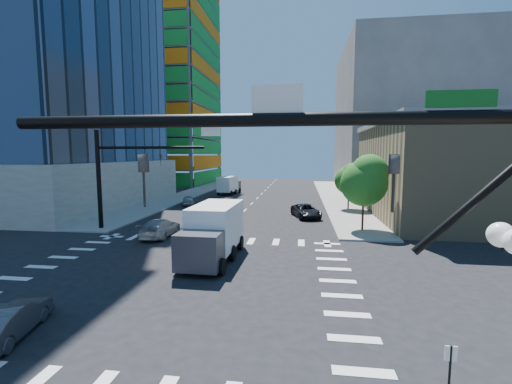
# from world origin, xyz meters

# --- Properties ---
(ground) EXTENTS (160.00, 160.00, 0.00)m
(ground) POSITION_xyz_m (0.00, 0.00, 0.00)
(ground) COLOR black
(ground) RESTS_ON ground
(road_markings) EXTENTS (20.00, 20.00, 0.01)m
(road_markings) POSITION_xyz_m (0.00, 0.00, 0.01)
(road_markings) COLOR silver
(road_markings) RESTS_ON ground
(sidewalk_ne) EXTENTS (5.00, 60.00, 0.15)m
(sidewalk_ne) POSITION_xyz_m (12.50, 40.00, 0.07)
(sidewalk_ne) COLOR gray
(sidewalk_ne) RESTS_ON ground
(sidewalk_nw) EXTENTS (5.00, 60.00, 0.15)m
(sidewalk_nw) POSITION_xyz_m (-12.50, 40.00, 0.07)
(sidewalk_nw) COLOR gray
(sidewalk_nw) RESTS_ON ground
(construction_building) EXTENTS (25.16, 34.50, 70.60)m
(construction_building) POSITION_xyz_m (-27.41, 61.93, 24.61)
(construction_building) COLOR slate
(construction_building) RESTS_ON ground
(commercial_building) EXTENTS (20.50, 22.50, 10.60)m
(commercial_building) POSITION_xyz_m (25.00, 22.00, 5.31)
(commercial_building) COLOR #957F56
(commercial_building) RESTS_ON ground
(bg_building_ne) EXTENTS (24.00, 30.00, 28.00)m
(bg_building_ne) POSITION_xyz_m (27.00, 55.00, 14.00)
(bg_building_ne) COLOR #68615E
(bg_building_ne) RESTS_ON ground
(signal_mast_nw) EXTENTS (10.20, 0.40, 9.00)m
(signal_mast_nw) POSITION_xyz_m (-10.00, 11.50, 5.49)
(signal_mast_nw) COLOR black
(signal_mast_nw) RESTS_ON sidewalk_nw
(tree_south) EXTENTS (4.16, 4.16, 6.82)m
(tree_south) POSITION_xyz_m (12.63, 13.90, 4.69)
(tree_south) COLOR #382316
(tree_south) RESTS_ON sidewalk_ne
(tree_north) EXTENTS (3.54, 3.52, 5.78)m
(tree_north) POSITION_xyz_m (12.93, 25.90, 3.99)
(tree_north) COLOR #382316
(tree_north) RESTS_ON sidewalk_ne
(no_parking_sign) EXTENTS (0.30, 0.06, 2.20)m
(no_parking_sign) POSITION_xyz_m (10.70, -9.00, 1.38)
(no_parking_sign) COLOR black
(no_parking_sign) RESTS_ON ground
(car_nb_far) EXTENTS (3.75, 5.71, 1.46)m
(car_nb_far) POSITION_xyz_m (7.48, 20.12, 0.73)
(car_nb_far) COLOR black
(car_nb_far) RESTS_ON ground
(car_sb_near) EXTENTS (2.16, 5.20, 1.50)m
(car_sb_near) POSITION_xyz_m (-4.92, 9.58, 0.75)
(car_sb_near) COLOR #B2B2B2
(car_sb_near) RESTS_ON ground
(car_sb_mid) EXTENTS (2.68, 4.12, 1.30)m
(car_sb_mid) POSITION_xyz_m (-8.49, 27.38, 0.65)
(car_sb_mid) COLOR #9D9FA4
(car_sb_mid) RESTS_ON ground
(car_sb_cross) EXTENTS (2.25, 4.22, 1.32)m
(car_sb_cross) POSITION_xyz_m (-4.01, -6.56, 0.66)
(car_sb_cross) COLOR #4C4B50
(car_sb_cross) RESTS_ON ground
(box_truck_near) EXTENTS (3.07, 6.89, 3.58)m
(box_truck_near) POSITION_xyz_m (1.19, 3.67, 1.58)
(box_truck_near) COLOR black
(box_truck_near) RESTS_ON ground
(box_truck_far) EXTENTS (3.28, 6.20, 3.11)m
(box_truck_far) POSITION_xyz_m (-5.60, 41.25, 1.38)
(box_truck_far) COLOR black
(box_truck_far) RESTS_ON ground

